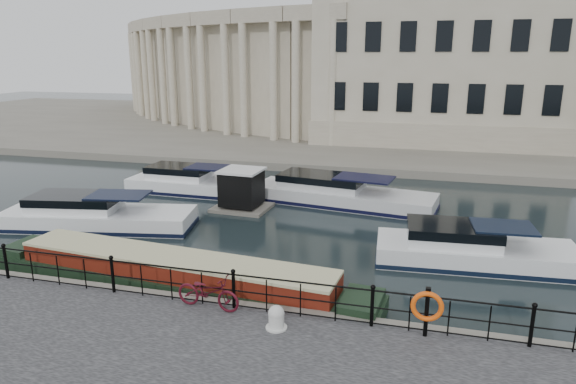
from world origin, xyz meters
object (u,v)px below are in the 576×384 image
(mooring_bollard, at_px, (276,318))
(life_ring_post, at_px, (427,307))
(harbour_hut, at_px, (242,191))
(bicycle, at_px, (208,292))
(narrowboat, at_px, (174,278))

(mooring_bollard, relative_size, life_ring_post, 0.48)
(harbour_hut, bearing_deg, life_ring_post, -47.43)
(mooring_bollard, xyz_separation_m, life_ring_post, (3.90, 0.57, 0.55))
(bicycle, height_order, life_ring_post, life_ring_post)
(narrowboat, relative_size, harbour_hut, 4.93)
(bicycle, xyz_separation_m, mooring_bollard, (2.23, -0.58, -0.21))
(bicycle, xyz_separation_m, narrowboat, (-2.15, 1.98, -0.71))
(bicycle, relative_size, mooring_bollard, 3.00)
(life_ring_post, relative_size, narrowboat, 0.10)
(bicycle, distance_m, mooring_bollard, 2.32)
(life_ring_post, height_order, harbour_hut, harbour_hut)
(mooring_bollard, relative_size, narrowboat, 0.05)
(life_ring_post, xyz_separation_m, narrowboat, (-8.29, 1.99, -1.05))
(mooring_bollard, xyz_separation_m, harbour_hut, (-5.33, 11.95, 0.09))
(narrowboat, bearing_deg, mooring_bollard, -24.91)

